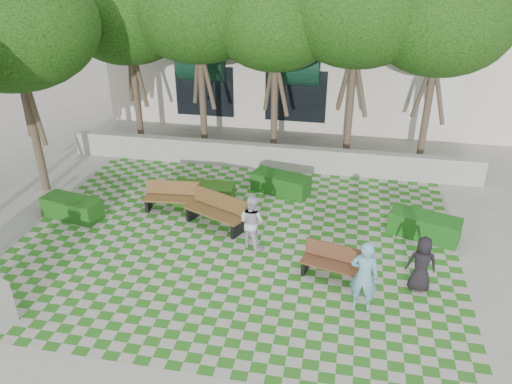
% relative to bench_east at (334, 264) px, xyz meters
% --- Properties ---
extents(ground, '(90.00, 90.00, 0.00)m').
position_rel_bench_east_xyz_m(ground, '(-2.78, 0.04, -0.41)').
color(ground, gray).
rests_on(ground, ground).
extents(lawn, '(12.00, 12.00, 0.00)m').
position_rel_bench_east_xyz_m(lawn, '(-2.78, 1.04, -0.40)').
color(lawn, '#2B721E').
rests_on(lawn, ground).
extents(sidewalk_west, '(2.00, 12.00, 0.01)m').
position_rel_bench_east_xyz_m(sidewalk_west, '(-9.98, 1.04, -0.41)').
color(sidewalk_west, '#9E9B93').
rests_on(sidewalk_west, ground).
extents(retaining_wall, '(15.00, 0.36, 0.90)m').
position_rel_bench_east_xyz_m(retaining_wall, '(-2.78, 6.24, 0.04)').
color(retaining_wall, '#9E9B93').
rests_on(retaining_wall, ground).
extents(bench_east, '(1.70, 0.91, 0.85)m').
position_rel_bench_east_xyz_m(bench_east, '(0.00, 0.00, 0.00)').
color(bench_east, '#502E1B').
rests_on(bench_east, ground).
extents(bench_mid, '(1.97, 1.33, 0.99)m').
position_rel_bench_east_xyz_m(bench_mid, '(-3.53, 1.87, 0.07)').
color(bench_mid, '#543B1D').
rests_on(bench_mid, ground).
extents(bench_west, '(1.78, 0.73, 0.91)m').
position_rel_bench_east_xyz_m(bench_west, '(-5.09, 2.53, 0.03)').
color(bench_west, brown).
rests_on(bench_west, ground).
extents(hedge_east, '(2.05, 1.33, 0.67)m').
position_rel_bench_east_xyz_m(hedge_east, '(2.38, 2.43, -0.08)').
color(hedge_east, '#154B14').
rests_on(hedge_east, ground).
extents(hedge_midright, '(2.03, 1.30, 0.66)m').
position_rel_bench_east_xyz_m(hedge_midright, '(-2.00, 4.34, -0.08)').
color(hedge_midright, '#144412').
rests_on(hedge_midright, ground).
extents(hedge_midleft, '(1.94, 0.88, 0.66)m').
position_rel_bench_east_xyz_m(hedge_midleft, '(-4.27, 3.13, -0.08)').
color(hedge_midleft, '#204A13').
rests_on(hedge_midleft, ground).
extents(hedge_west, '(1.92, 1.06, 0.63)m').
position_rel_bench_east_xyz_m(hedge_west, '(-7.92, 1.52, -0.09)').
color(hedge_west, '#164813').
rests_on(hedge_west, ground).
extents(person_blue, '(0.70, 0.52, 1.76)m').
position_rel_bench_east_xyz_m(person_blue, '(0.68, -1.02, 0.47)').
color(person_blue, '#68A2BF').
rests_on(person_blue, ground).
extents(person_dark, '(0.71, 0.48, 1.42)m').
position_rel_bench_east_xyz_m(person_dark, '(2.03, -0.05, 0.30)').
color(person_dark, black).
rests_on(person_dark, ground).
extents(person_white, '(0.93, 0.86, 1.55)m').
position_rel_bench_east_xyz_m(person_white, '(-2.28, 0.99, 0.36)').
color(person_white, silver).
rests_on(person_white, ground).
extents(tree_row, '(17.70, 13.40, 7.41)m').
position_rel_bench_east_xyz_m(tree_row, '(-4.64, 5.99, 4.77)').
color(tree_row, '#47382B').
rests_on(tree_row, ground).
extents(building, '(18.00, 8.92, 5.15)m').
position_rel_bench_east_xyz_m(building, '(-1.84, 14.12, 2.11)').
color(building, beige).
rests_on(building, ground).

